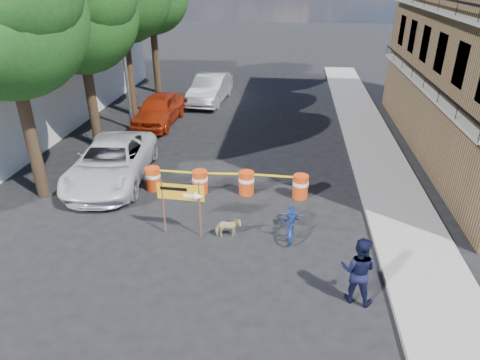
% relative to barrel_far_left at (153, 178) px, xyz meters
% --- Properties ---
extents(ground, '(120.00, 120.00, 0.00)m').
position_rel_barrel_far_left_xyz_m(ground, '(2.83, -2.93, -0.47)').
color(ground, black).
rests_on(ground, ground).
extents(sidewalk_east, '(2.40, 40.00, 0.15)m').
position_rel_barrel_far_left_xyz_m(sidewalk_east, '(9.03, 3.07, -0.40)').
color(sidewalk_east, gray).
rests_on(sidewalk_east, ground).
extents(white_building, '(8.00, 22.00, 6.00)m').
position_rel_barrel_far_left_xyz_m(white_building, '(-10.17, 7.07, 2.53)').
color(white_building, silver).
rests_on(white_building, ground).
extents(tree_near, '(5.46, 5.20, 9.15)m').
position_rel_barrel_far_left_xyz_m(tree_near, '(-3.91, -0.93, 5.89)').
color(tree_near, '#332316').
rests_on(tree_near, ground).
extents(tree_mid_a, '(5.25, 5.00, 8.68)m').
position_rel_barrel_far_left_xyz_m(tree_mid_a, '(-3.91, 4.07, 5.53)').
color(tree_mid_a, '#332316').
rests_on(tree_mid_a, ground).
extents(streetlamp, '(1.25, 0.18, 8.00)m').
position_rel_barrel_far_left_xyz_m(streetlamp, '(-3.11, 6.57, 3.90)').
color(streetlamp, gray).
rests_on(streetlamp, ground).
extents(barrel_far_left, '(0.58, 0.58, 0.90)m').
position_rel_barrel_far_left_xyz_m(barrel_far_left, '(0.00, 0.00, 0.00)').
color(barrel_far_left, red).
rests_on(barrel_far_left, ground).
extents(barrel_mid_left, '(0.58, 0.58, 0.90)m').
position_rel_barrel_far_left_xyz_m(barrel_mid_left, '(1.84, -0.06, 0.00)').
color(barrel_mid_left, red).
rests_on(barrel_mid_left, ground).
extents(barrel_mid_right, '(0.58, 0.58, 0.90)m').
position_rel_barrel_far_left_xyz_m(barrel_mid_right, '(3.57, 0.07, 0.00)').
color(barrel_mid_right, red).
rests_on(barrel_mid_right, ground).
extents(barrel_far_right, '(0.58, 0.58, 0.90)m').
position_rel_barrel_far_left_xyz_m(barrel_far_right, '(5.58, -0.00, 0.00)').
color(barrel_far_right, red).
rests_on(barrel_far_right, ground).
extents(detour_sign, '(1.49, 0.29, 1.91)m').
position_rel_barrel_far_left_xyz_m(detour_sign, '(2.06, -2.95, 0.93)').
color(detour_sign, '#592D19').
rests_on(detour_sign, ground).
extents(pedestrian, '(1.06, 0.93, 1.85)m').
position_rel_barrel_far_left_xyz_m(pedestrian, '(6.93, -5.34, 0.46)').
color(pedestrian, black).
rests_on(pedestrian, ground).
extents(bicycle, '(0.72, 1.04, 1.93)m').
position_rel_barrel_far_left_xyz_m(bicycle, '(5.29, -2.44, 0.49)').
color(bicycle, '#143BA9').
rests_on(bicycle, ground).
extents(dog, '(0.86, 0.52, 0.68)m').
position_rel_barrel_far_left_xyz_m(dog, '(3.31, -2.91, -0.13)').
color(dog, tan).
rests_on(dog, ground).
extents(suv_white, '(3.21, 6.01, 1.61)m').
position_rel_barrel_far_left_xyz_m(suv_white, '(-1.83, 0.57, 0.33)').
color(suv_white, silver).
rests_on(suv_white, ground).
extents(sedan_red, '(2.05, 4.82, 1.62)m').
position_rel_barrel_far_left_xyz_m(sedan_red, '(-1.97, 7.54, 0.34)').
color(sedan_red, '#A2260D').
rests_on(sedan_red, ground).
extents(sedan_silver, '(2.22, 5.31, 1.71)m').
position_rel_barrel_far_left_xyz_m(sedan_silver, '(0.03, 12.12, 0.38)').
color(sedan_silver, silver).
rests_on(sedan_silver, ground).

